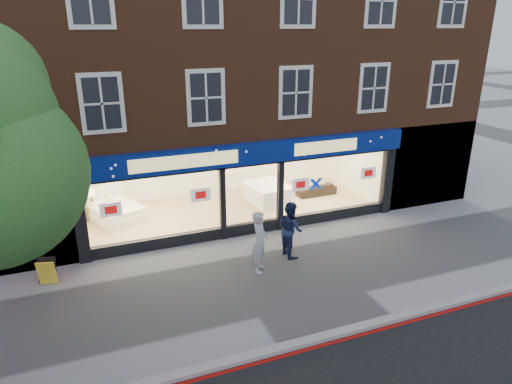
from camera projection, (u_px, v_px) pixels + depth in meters
ground at (289, 275)px, 13.30m from camera, size 120.00×120.00×0.00m
kerb_line at (346, 339)px, 10.59m from camera, size 60.00×0.10×0.01m
kerb_stone at (342, 332)px, 10.75m from camera, size 60.00×0.25×0.12m
showroom_floor at (232, 210)px, 17.88m from camera, size 11.00×4.50×0.10m
building at (214, 30)px, 17.05m from camera, size 19.00×8.26×10.30m
display_bed at (115, 211)px, 16.80m from camera, size 2.25×2.43×1.10m
bedside_table at (93, 211)px, 16.86m from camera, size 0.54×0.54×0.55m
mattress_stack at (268, 193)px, 18.48m from camera, size 1.66×2.00×0.72m
sofa at (316, 189)px, 19.25m from camera, size 1.71×0.70×0.49m
a_board at (47, 272)px, 12.74m from camera, size 0.57×0.44×0.77m
pedestrian_grey at (260, 242)px, 13.24m from camera, size 0.74×0.82×1.88m
pedestrian_blue at (290, 229)px, 14.19m from camera, size 0.72×0.90×1.78m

